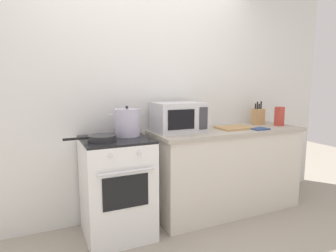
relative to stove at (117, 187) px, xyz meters
The scene contains 11 objects.
back_wall 1.09m from the stove, 29.72° to the left, with size 4.40×0.10×2.50m, color silver.
lower_cabinet_right 1.25m from the stove, ahead, with size 1.64×0.56×0.88m, color beige.
countertop_right 1.33m from the stove, ahead, with size 1.70×0.60×0.04m, color #ADA393.
stove is the anchor object (origin of this frame).
stock_pot 0.61m from the stove, 30.17° to the left, with size 0.33×0.24×0.28m.
frying_pan 0.51m from the stove, 156.71° to the right, with size 0.45×0.25×0.05m.
microwave 0.91m from the stove, ahead, with size 0.50×0.37×0.30m.
cutting_board 1.40m from the stove, ahead, with size 0.36×0.26×0.02m, color tan.
knife_block 1.86m from the stove, ahead, with size 0.13×0.10×0.28m.
pasta_box 2.02m from the stove, ahead, with size 0.08×0.08×0.22m, color #B73D33.
oven_mitt 1.61m from the stove, ahead, with size 0.18×0.14×0.02m, color #33477A.
Camera 1 is at (-0.98, -1.92, 1.42)m, focal length 30.76 mm.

